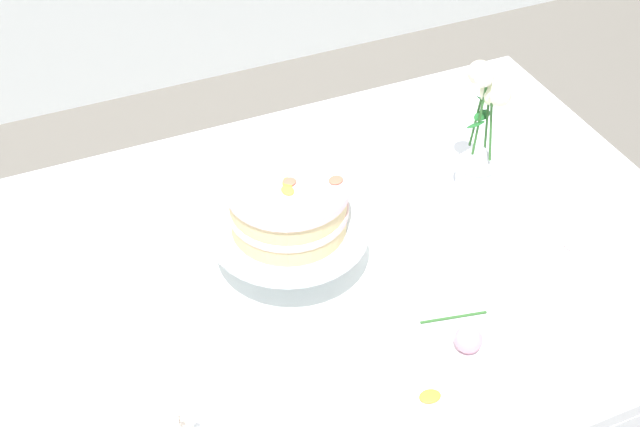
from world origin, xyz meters
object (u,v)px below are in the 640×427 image
object	(u,v)px
cake_stand	(289,233)
flower_vase	(481,137)
layer_cake	(288,205)
dining_table	(343,298)
fallen_rose	(468,339)

from	to	relation	value
cake_stand	flower_vase	world-z (taller)	flower_vase
flower_vase	layer_cake	bearing A→B (deg)	-171.12
dining_table	flower_vase	world-z (taller)	flower_vase
layer_cake	flower_vase	xyz separation A→B (m)	(0.44, 0.07, -0.03)
dining_table	flower_vase	xyz separation A→B (m)	(0.35, 0.11, 0.21)
layer_cake	fallen_rose	world-z (taller)	layer_cake
dining_table	fallen_rose	distance (m)	0.31
fallen_rose	dining_table	bearing A→B (deg)	112.04
cake_stand	flower_vase	xyz separation A→B (m)	(0.44, 0.07, 0.04)
dining_table	fallen_rose	world-z (taller)	fallen_rose
layer_cake	flower_vase	bearing A→B (deg)	8.88
cake_stand	fallen_rose	distance (m)	0.37
dining_table	fallen_rose	size ratio (longest dim) A/B	11.69
dining_table	flower_vase	bearing A→B (deg)	17.01
layer_cake	dining_table	bearing A→B (deg)	-21.78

